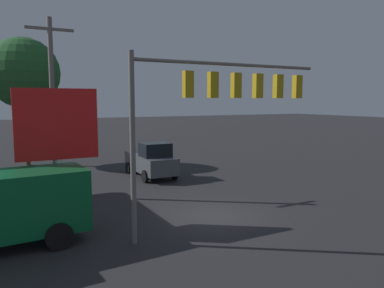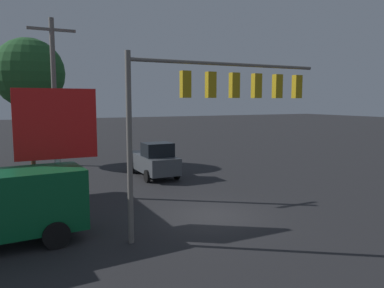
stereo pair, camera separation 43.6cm
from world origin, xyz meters
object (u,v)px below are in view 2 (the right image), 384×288
(price_sign, at_px, (56,128))
(pickup_parked, at_px, (154,161))
(street_tree, at_px, (29,74))
(traffic_signal_assembly, at_px, (220,96))
(utility_pole, at_px, (55,104))

(price_sign, height_order, pickup_parked, price_sign)
(street_tree, bearing_deg, pickup_parked, 128.27)
(price_sign, xyz_separation_m, pickup_parked, (-7.09, -7.84, -2.95))
(traffic_signal_assembly, height_order, utility_pole, utility_pole)
(traffic_signal_assembly, relative_size, price_sign, 1.49)
(street_tree, bearing_deg, traffic_signal_assembly, 106.24)
(price_sign, relative_size, pickup_parked, 1.08)
(utility_pole, xyz_separation_m, street_tree, (0.55, -11.57, 2.31))
(traffic_signal_assembly, relative_size, street_tree, 0.83)
(traffic_signal_assembly, relative_size, utility_pole, 0.89)
(street_tree, bearing_deg, price_sign, 89.95)
(traffic_signal_assembly, height_order, street_tree, street_tree)
(pickup_parked, bearing_deg, price_sign, -41.78)
(pickup_parked, bearing_deg, traffic_signal_assembly, -6.39)
(price_sign, relative_size, street_tree, 0.56)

